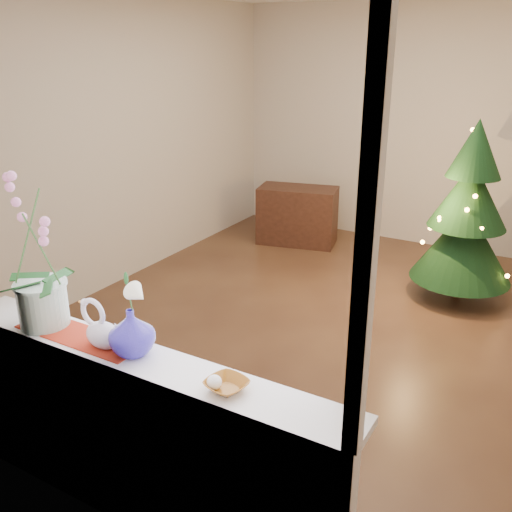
{
  "coord_description": "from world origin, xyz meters",
  "views": [
    {
      "loc": [
        1.62,
        -4.07,
        2.28
      ],
      "look_at": [
        0.06,
        -1.4,
        1.11
      ],
      "focal_mm": 40.0,
      "sensor_mm": 36.0,
      "label": 1
    }
  ],
  "objects_px": {
    "blue_vase": "(131,329)",
    "paperweight": "(214,382)",
    "orchid_pot": "(36,254)",
    "side_table": "(297,215)",
    "amber_dish": "(227,386)",
    "xmas_tree": "(468,212)",
    "swan": "(103,326)"
  },
  "relations": [
    {
      "from": "orchid_pot",
      "to": "xmas_tree",
      "type": "bearing_deg",
      "value": 68.33
    },
    {
      "from": "blue_vase",
      "to": "side_table",
      "type": "bearing_deg",
      "value": 106.01
    },
    {
      "from": "amber_dish",
      "to": "swan",
      "type": "bearing_deg",
      "value": 179.41
    },
    {
      "from": "paperweight",
      "to": "side_table",
      "type": "height_order",
      "value": "paperweight"
    },
    {
      "from": "amber_dish",
      "to": "xmas_tree",
      "type": "xyz_separation_m",
      "value": [
        0.28,
        3.53,
        -0.11
      ]
    },
    {
      "from": "blue_vase",
      "to": "paperweight",
      "type": "height_order",
      "value": "blue_vase"
    },
    {
      "from": "blue_vase",
      "to": "xmas_tree",
      "type": "relative_size",
      "value": 0.15
    },
    {
      "from": "orchid_pot",
      "to": "xmas_tree",
      "type": "height_order",
      "value": "orchid_pot"
    },
    {
      "from": "swan",
      "to": "amber_dish",
      "type": "height_order",
      "value": "swan"
    },
    {
      "from": "paperweight",
      "to": "side_table",
      "type": "distance_m",
      "value": 4.54
    },
    {
      "from": "swan",
      "to": "blue_vase",
      "type": "distance_m",
      "value": 0.16
    },
    {
      "from": "paperweight",
      "to": "xmas_tree",
      "type": "relative_size",
      "value": 0.04
    },
    {
      "from": "orchid_pot",
      "to": "paperweight",
      "type": "bearing_deg",
      "value": -2.05
    },
    {
      "from": "swan",
      "to": "side_table",
      "type": "relative_size",
      "value": 0.29
    },
    {
      "from": "swan",
      "to": "xmas_tree",
      "type": "distance_m",
      "value": 3.66
    },
    {
      "from": "amber_dish",
      "to": "side_table",
      "type": "height_order",
      "value": "amber_dish"
    },
    {
      "from": "xmas_tree",
      "to": "side_table",
      "type": "xyz_separation_m",
      "value": [
        -2.0,
        0.63,
        -0.49
      ]
    },
    {
      "from": "amber_dish",
      "to": "xmas_tree",
      "type": "bearing_deg",
      "value": 85.41
    },
    {
      "from": "swan",
      "to": "side_table",
      "type": "height_order",
      "value": "swan"
    },
    {
      "from": "xmas_tree",
      "to": "paperweight",
      "type": "bearing_deg",
      "value": -95.33
    },
    {
      "from": "swan",
      "to": "orchid_pot",
      "type": "bearing_deg",
      "value": -164.55
    },
    {
      "from": "blue_vase",
      "to": "side_table",
      "type": "relative_size",
      "value": 0.29
    },
    {
      "from": "xmas_tree",
      "to": "side_table",
      "type": "distance_m",
      "value": 2.15
    },
    {
      "from": "orchid_pot",
      "to": "xmas_tree",
      "type": "relative_size",
      "value": 0.47
    },
    {
      "from": "amber_dish",
      "to": "paperweight",
      "type": "bearing_deg",
      "value": -158.35
    },
    {
      "from": "paperweight",
      "to": "amber_dish",
      "type": "distance_m",
      "value": 0.05
    },
    {
      "from": "blue_vase",
      "to": "xmas_tree",
      "type": "bearing_deg",
      "value": 76.89
    },
    {
      "from": "orchid_pot",
      "to": "blue_vase",
      "type": "height_order",
      "value": "orchid_pot"
    },
    {
      "from": "paperweight",
      "to": "swan",
      "type": "bearing_deg",
      "value": 177.67
    },
    {
      "from": "paperweight",
      "to": "side_table",
      "type": "relative_size",
      "value": 0.07
    },
    {
      "from": "swan",
      "to": "amber_dish",
      "type": "distance_m",
      "value": 0.7
    },
    {
      "from": "side_table",
      "to": "orchid_pot",
      "type": "bearing_deg",
      "value": -95.1
    }
  ]
}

